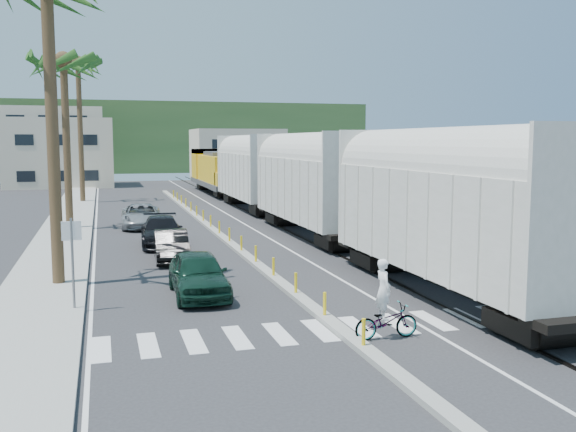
# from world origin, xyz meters

# --- Properties ---
(ground) EXTENTS (140.00, 140.00, 0.00)m
(ground) POSITION_xyz_m (0.00, 0.00, 0.00)
(ground) COLOR #28282B
(ground) RESTS_ON ground
(sidewalk) EXTENTS (3.00, 90.00, 0.15)m
(sidewalk) POSITION_xyz_m (-8.50, 25.00, 0.07)
(sidewalk) COLOR gray
(sidewalk) RESTS_ON ground
(rails) EXTENTS (1.56, 100.00, 0.06)m
(rails) POSITION_xyz_m (5.00, 28.00, 0.03)
(rails) COLOR black
(rails) RESTS_ON ground
(median) EXTENTS (0.45, 60.00, 0.85)m
(median) POSITION_xyz_m (0.00, 19.96, 0.09)
(median) COLOR gray
(median) RESTS_ON ground
(crosswalk) EXTENTS (14.00, 2.20, 0.01)m
(crosswalk) POSITION_xyz_m (0.00, -2.00, 0.01)
(crosswalk) COLOR silver
(crosswalk) RESTS_ON ground
(lane_markings) EXTENTS (9.42, 90.00, 0.01)m
(lane_markings) POSITION_xyz_m (-2.15, 25.00, 0.00)
(lane_markings) COLOR silver
(lane_markings) RESTS_ON ground
(freight_train) EXTENTS (3.00, 60.94, 5.85)m
(freight_train) POSITION_xyz_m (5.00, 21.36, 2.91)
(freight_train) COLOR beige
(freight_train) RESTS_ON ground
(palm_trees) EXTENTS (3.50, 37.20, 13.75)m
(palm_trees) POSITION_xyz_m (-8.10, 22.70, 10.81)
(palm_trees) COLOR brown
(palm_trees) RESTS_ON ground
(street_sign) EXTENTS (0.60, 0.08, 3.00)m
(street_sign) POSITION_xyz_m (-7.30, 2.00, 1.97)
(street_sign) COLOR slate
(street_sign) RESTS_ON ground
(buildings) EXTENTS (38.00, 27.00, 10.00)m
(buildings) POSITION_xyz_m (-6.41, 71.66, 4.36)
(buildings) COLOR beige
(buildings) RESTS_ON ground
(hillside) EXTENTS (80.00, 20.00, 12.00)m
(hillside) POSITION_xyz_m (0.00, 100.00, 6.00)
(hillside) COLOR #385628
(hillside) RESTS_ON ground
(car_lead) EXTENTS (1.95, 4.61, 1.55)m
(car_lead) POSITION_xyz_m (-3.22, 3.07, 0.78)
(car_lead) COLOR black
(car_lead) RESTS_ON ground
(car_second) EXTENTS (1.83, 4.30, 1.38)m
(car_second) POSITION_xyz_m (-3.43, 10.02, 0.69)
(car_second) COLOR black
(car_second) RESTS_ON ground
(car_third) EXTENTS (2.62, 5.34, 1.49)m
(car_third) POSITION_xyz_m (-3.46, 14.43, 0.74)
(car_third) COLOR black
(car_third) RESTS_ON ground
(car_rear) EXTENTS (2.75, 5.42, 1.47)m
(car_rear) POSITION_xyz_m (-4.03, 21.83, 0.73)
(car_rear) COLOR #A0A2A5
(car_rear) RESTS_ON ground
(cyclist) EXTENTS (0.75, 1.84, 2.22)m
(cyclist) POSITION_xyz_m (0.97, -3.22, 0.72)
(cyclist) COLOR #9EA0A5
(cyclist) RESTS_ON ground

